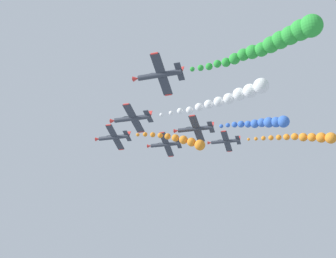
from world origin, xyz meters
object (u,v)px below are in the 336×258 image
airplane_lead (113,137)px  airplane_trailing (225,141)px  airplane_right_inner (165,144)px  airplane_left_outer (195,129)px  airplane_left_inner (132,118)px  airplane_right_outer (159,75)px

airplane_lead → airplane_trailing: size_ratio=1.00×
airplane_right_inner → airplane_trailing: size_ratio=1.00×
airplane_lead → airplane_trailing: (26.33, -25.17, 2.97)m
airplane_left_outer → airplane_right_inner: bearing=46.3°
airplane_left_outer → airplane_trailing: (26.26, -2.03, 2.94)m
airplane_left_inner → airplane_right_outer: bearing=-136.6°
airplane_left_outer → airplane_trailing: size_ratio=1.00×
airplane_right_outer → airplane_trailing: 51.88m
airplane_right_inner → airplane_left_outer: size_ratio=1.00×
airplane_lead → airplane_left_outer: size_ratio=1.00×
airplane_left_outer → airplane_lead: bearing=90.2°
airplane_left_inner → airplane_trailing: 41.64m
airplane_right_inner → airplane_left_outer: 17.74m
airplane_right_outer → airplane_trailing: size_ratio=1.00×
airplane_lead → airplane_left_outer: 23.14m
airplane_lead → airplane_right_inner: (12.32, -10.31, -0.03)m
airplane_trailing → airplane_right_inner: bearing=133.3°
airplane_trailing → airplane_left_inner: bearing=161.4°
airplane_left_outer → airplane_right_outer: airplane_right_outer is taller
airplane_left_inner → airplane_left_outer: size_ratio=1.00×
airplane_trailing → airplane_right_outer: bearing=178.4°
airplane_left_outer → airplane_trailing: bearing=-4.4°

